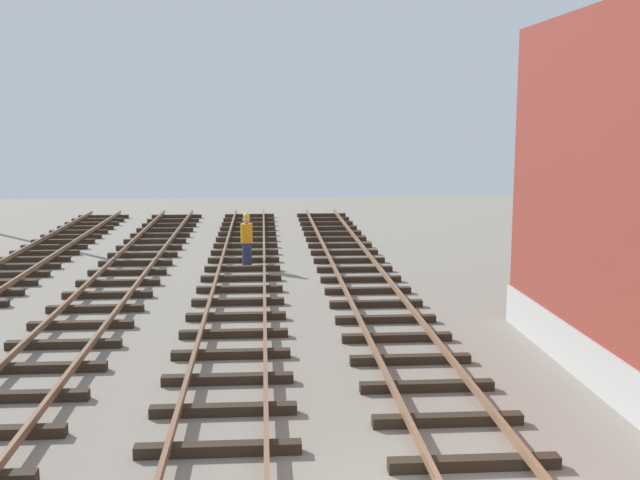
# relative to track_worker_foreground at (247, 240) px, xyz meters

# --- Properties ---
(track_worker_foreground) EXTENTS (0.40, 0.40, 1.87)m
(track_worker_foreground) POSITION_rel_track_worker_foreground_xyz_m (0.00, 0.00, 0.00)
(track_worker_foreground) COLOR #262D4C
(track_worker_foreground) RESTS_ON ground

